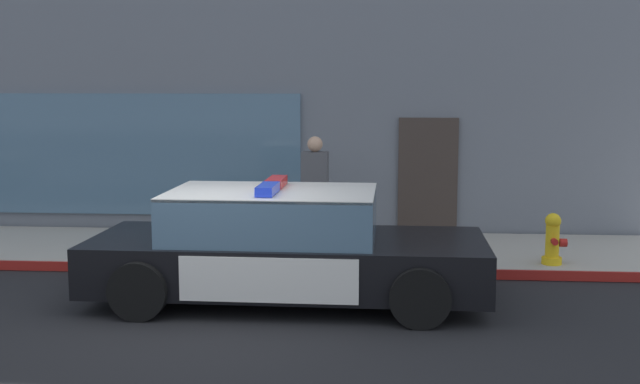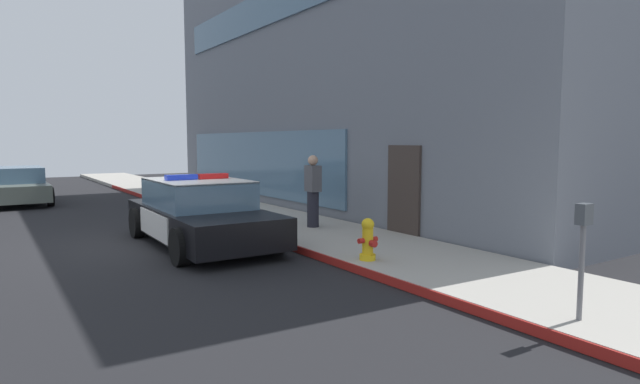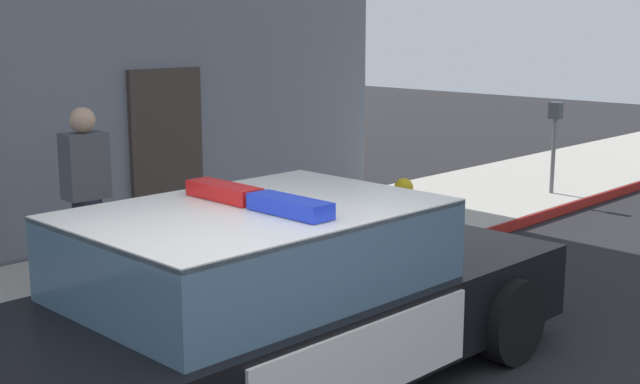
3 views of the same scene
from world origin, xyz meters
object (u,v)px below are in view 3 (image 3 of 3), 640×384
fire_hydrant (403,210)px  parking_meter (555,130)px  police_cruiser (271,300)px  pedestrian_on_sidewalk (87,197)px

fire_hydrant → parking_meter: 3.73m
police_cruiser → fire_hydrant: 3.96m
fire_hydrant → parking_meter: parking_meter is taller
parking_meter → pedestrian_on_sidewalk: bearing=172.6°
fire_hydrant → parking_meter: bearing=2.3°
fire_hydrant → pedestrian_on_sidewalk: 3.64m
police_cruiser → pedestrian_on_sidewalk: size_ratio=2.83×
police_cruiser → parking_meter: 7.51m
fire_hydrant → pedestrian_on_sidewalk: pedestrian_on_sidewalk is taller
fire_hydrant → pedestrian_on_sidewalk: size_ratio=0.42×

